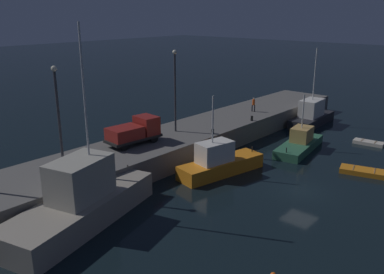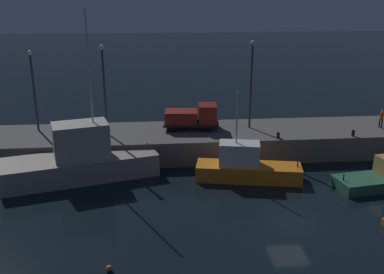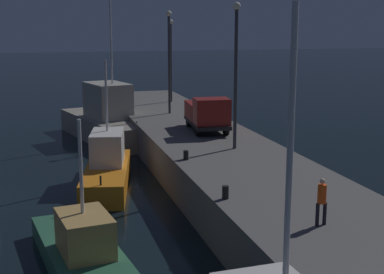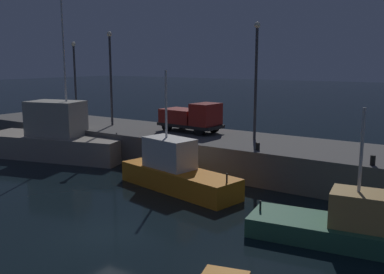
{
  "view_description": "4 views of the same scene",
  "coord_description": "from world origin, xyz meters",
  "px_view_note": "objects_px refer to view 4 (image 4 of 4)",
  "views": [
    {
      "loc": [
        -29.07,
        -13.69,
        14.23
      ],
      "look_at": [
        -0.78,
        11.31,
        2.56
      ],
      "focal_mm": 38.34,
      "sensor_mm": 36.0,
      "label": 1
    },
    {
      "loc": [
        -8.9,
        -24.74,
        14.34
      ],
      "look_at": [
        -5.37,
        12.77,
        2.05
      ],
      "focal_mm": 40.34,
      "sensor_mm": 36.0,
      "label": 2
    },
    {
      "loc": [
        30.03,
        3.85,
        9.4
      ],
      "look_at": [
        -0.64,
        12.32,
        2.85
      ],
      "focal_mm": 51.83,
      "sensor_mm": 36.0,
      "label": 3
    },
    {
      "loc": [
        13.55,
        -13.14,
        7.84
      ],
      "look_at": [
        -3.46,
        12.18,
        2.39
      ],
      "focal_mm": 39.66,
      "sensor_mm": 36.0,
      "label": 4
    }
  ],
  "objects_px": {
    "lamp_post_west": "(75,74)",
    "bollard_west": "(373,160)",
    "fishing_boat_orange": "(176,171)",
    "utility_truck": "(192,117)",
    "fishing_trawler_red": "(350,227)",
    "bollard_central": "(258,146)",
    "lamp_post_central": "(256,72)",
    "lamp_post_east": "(111,71)",
    "fishing_boat_blue": "(56,139)"
  },
  "relations": [
    {
      "from": "fishing_boat_blue",
      "to": "bollard_west",
      "type": "height_order",
      "value": "fishing_boat_blue"
    },
    {
      "from": "fishing_trawler_red",
      "to": "fishing_boat_orange",
      "type": "bearing_deg",
      "value": 168.27
    },
    {
      "from": "fishing_trawler_red",
      "to": "lamp_post_east",
      "type": "distance_m",
      "value": 25.12
    },
    {
      "from": "bollard_west",
      "to": "lamp_post_west",
      "type": "bearing_deg",
      "value": 171.08
    },
    {
      "from": "fishing_boat_orange",
      "to": "bollard_west",
      "type": "bearing_deg",
      "value": 18.83
    },
    {
      "from": "lamp_post_west",
      "to": "bollard_west",
      "type": "bearing_deg",
      "value": -8.92
    },
    {
      "from": "fishing_trawler_red",
      "to": "bollard_central",
      "type": "distance_m",
      "value": 9.63
    },
    {
      "from": "fishing_trawler_red",
      "to": "bollard_west",
      "type": "bearing_deg",
      "value": 93.34
    },
    {
      "from": "fishing_boat_orange",
      "to": "lamp_post_east",
      "type": "xyz_separation_m",
      "value": [
        -11.7,
        6.49,
        5.86
      ]
    },
    {
      "from": "lamp_post_west",
      "to": "bollard_west",
      "type": "distance_m",
      "value": 29.59
    },
    {
      "from": "lamp_post_central",
      "to": "utility_truck",
      "type": "bearing_deg",
      "value": 179.92
    },
    {
      "from": "lamp_post_east",
      "to": "utility_truck",
      "type": "bearing_deg",
      "value": 5.13
    },
    {
      "from": "fishing_boat_blue",
      "to": "utility_truck",
      "type": "height_order",
      "value": "fishing_boat_blue"
    },
    {
      "from": "lamp_post_west",
      "to": "bollard_central",
      "type": "height_order",
      "value": "lamp_post_west"
    },
    {
      "from": "utility_truck",
      "to": "fishing_boat_orange",
      "type": "bearing_deg",
      "value": -63.15
    },
    {
      "from": "utility_truck",
      "to": "bollard_west",
      "type": "bearing_deg",
      "value": -14.02
    },
    {
      "from": "fishing_boat_orange",
      "to": "bollard_west",
      "type": "height_order",
      "value": "fishing_boat_orange"
    },
    {
      "from": "lamp_post_central",
      "to": "lamp_post_east",
      "type": "bearing_deg",
      "value": -176.98
    },
    {
      "from": "lamp_post_west",
      "to": "bollard_west",
      "type": "xyz_separation_m",
      "value": [
        28.95,
        -4.55,
        -4.13
      ]
    },
    {
      "from": "bollard_central",
      "to": "lamp_post_west",
      "type": "bearing_deg",
      "value": 168.68
    },
    {
      "from": "fishing_boat_orange",
      "to": "utility_truck",
      "type": "height_order",
      "value": "fishing_boat_orange"
    },
    {
      "from": "fishing_trawler_red",
      "to": "lamp_post_west",
      "type": "xyz_separation_m",
      "value": [
        -29.29,
        10.47,
        5.89
      ]
    },
    {
      "from": "lamp_post_west",
      "to": "lamp_post_central",
      "type": "xyz_separation_m",
      "value": [
        20.15,
        -0.98,
        0.42
      ]
    },
    {
      "from": "lamp_post_east",
      "to": "bollard_central",
      "type": "bearing_deg",
      "value": -9.96
    },
    {
      "from": "fishing_boat_blue",
      "to": "utility_truck",
      "type": "distance_m",
      "value": 11.39
    },
    {
      "from": "lamp_post_west",
      "to": "lamp_post_east",
      "type": "relative_size",
      "value": 0.92
    },
    {
      "from": "fishing_trawler_red",
      "to": "lamp_post_east",
      "type": "height_order",
      "value": "lamp_post_east"
    },
    {
      "from": "fishing_trawler_red",
      "to": "bollard_west",
      "type": "relative_size",
      "value": 15.61
    },
    {
      "from": "fishing_trawler_red",
      "to": "lamp_post_central",
      "type": "bearing_deg",
      "value": 133.96
    },
    {
      "from": "utility_truck",
      "to": "lamp_post_west",
      "type": "bearing_deg",
      "value": 176.2
    },
    {
      "from": "lamp_post_west",
      "to": "bollard_west",
      "type": "height_order",
      "value": "lamp_post_west"
    },
    {
      "from": "lamp_post_east",
      "to": "bollard_central",
      "type": "xyz_separation_m",
      "value": [
        15.42,
        -2.71,
        -4.49
      ]
    },
    {
      "from": "lamp_post_west",
      "to": "lamp_post_central",
      "type": "distance_m",
      "value": 20.17
    },
    {
      "from": "utility_truck",
      "to": "bollard_west",
      "type": "xyz_separation_m",
      "value": [
        14.31,
        -3.57,
        -0.93
      ]
    },
    {
      "from": "fishing_boat_orange",
      "to": "lamp_post_east",
      "type": "relative_size",
      "value": 1.08
    },
    {
      "from": "lamp_post_east",
      "to": "fishing_trawler_red",
      "type": "bearing_deg",
      "value": -21.12
    },
    {
      "from": "utility_truck",
      "to": "bollard_central",
      "type": "distance_m",
      "value": 8.19
    },
    {
      "from": "fishing_boat_blue",
      "to": "lamp_post_central",
      "type": "distance_m",
      "value": 17.16
    },
    {
      "from": "fishing_boat_blue",
      "to": "utility_truck",
      "type": "bearing_deg",
      "value": 29.5
    },
    {
      "from": "bollard_west",
      "to": "bollard_central",
      "type": "height_order",
      "value": "bollard_west"
    },
    {
      "from": "fishing_boat_blue",
      "to": "bollard_central",
      "type": "xyz_separation_m",
      "value": [
        17.16,
        2.1,
        0.93
      ]
    },
    {
      "from": "fishing_boat_blue",
      "to": "bollard_west",
      "type": "bearing_deg",
      "value": 4.65
    },
    {
      "from": "fishing_trawler_red",
      "to": "fishing_boat_blue",
      "type": "height_order",
      "value": "fishing_boat_blue"
    },
    {
      "from": "lamp_post_west",
      "to": "lamp_post_east",
      "type": "distance_m",
      "value": 6.81
    },
    {
      "from": "bollard_west",
      "to": "bollard_central",
      "type": "xyz_separation_m",
      "value": [
        -6.93,
        0.14,
        -0.03
      ]
    },
    {
      "from": "bollard_west",
      "to": "fishing_boat_blue",
      "type": "bearing_deg",
      "value": -175.35
    },
    {
      "from": "lamp_post_west",
      "to": "bollard_central",
      "type": "distance_m",
      "value": 22.84
    },
    {
      "from": "fishing_trawler_red",
      "to": "fishing_boat_orange",
      "type": "height_order",
      "value": "fishing_boat_orange"
    },
    {
      "from": "lamp_post_central",
      "to": "bollard_west",
      "type": "xyz_separation_m",
      "value": [
        8.8,
        -3.57,
        -4.55
      ]
    },
    {
      "from": "fishing_boat_orange",
      "to": "lamp_post_central",
      "type": "xyz_separation_m",
      "value": [
        1.86,
        7.2,
        5.95
      ]
    }
  ]
}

